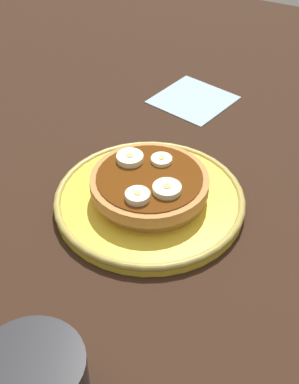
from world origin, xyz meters
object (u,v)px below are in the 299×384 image
at_px(banana_slice_0, 130,158).
at_px(banana_slice_3, 167,189).
at_px(banana_slice_1, 138,196).
at_px(banana_slice_2, 165,161).
at_px(napkin, 193,99).
at_px(pancake_stack, 152,186).
at_px(plate, 150,200).

xyz_separation_m(banana_slice_0, banana_slice_3, (-0.07, 0.03, -0.00)).
height_order(banana_slice_1, banana_slice_3, same).
distance_m(banana_slice_0, banana_slice_3, 0.07).
bearing_deg(banana_slice_2, napkin, -76.64).
relative_size(pancake_stack, banana_slice_2, 5.47).
bearing_deg(banana_slice_0, banana_slice_2, -159.02).
xyz_separation_m(plate, banana_slice_0, (0.04, -0.02, 0.04)).
distance_m(banana_slice_1, banana_slice_2, 0.08).
xyz_separation_m(banana_slice_1, banana_slice_3, (-0.02, -0.03, -0.00)).
relative_size(pancake_stack, banana_slice_3, 4.30).
bearing_deg(banana_slice_1, banana_slice_2, -89.79).
xyz_separation_m(plate, napkin, (0.05, -0.26, -0.01)).
relative_size(plate, banana_slice_2, 8.93).
bearing_deg(banana_slice_1, pancake_stack, -86.39).
distance_m(banana_slice_3, napkin, 0.29).
distance_m(plate, banana_slice_3, 0.05).
distance_m(pancake_stack, banana_slice_1, 0.05).
height_order(banana_slice_2, napkin, banana_slice_2).
distance_m(banana_slice_2, banana_slice_3, 0.05).
relative_size(banana_slice_2, napkin, 0.24).
relative_size(banana_slice_3, napkin, 0.31).
height_order(plate, banana_slice_1, banana_slice_1).
relative_size(pancake_stack, banana_slice_0, 4.32).
height_order(pancake_stack, napkin, pancake_stack).
bearing_deg(plate, banana_slice_2, -98.27).
bearing_deg(napkin, plate, 100.60).
bearing_deg(banana_slice_0, banana_slice_1, 124.55).
height_order(plate, banana_slice_3, banana_slice_3).
xyz_separation_m(plate, banana_slice_3, (-0.03, 0.02, 0.04)).
height_order(banana_slice_1, banana_slice_2, banana_slice_1).
bearing_deg(banana_slice_0, banana_slice_3, 153.13).
xyz_separation_m(plate, banana_slice_2, (-0.00, -0.03, 0.04)).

